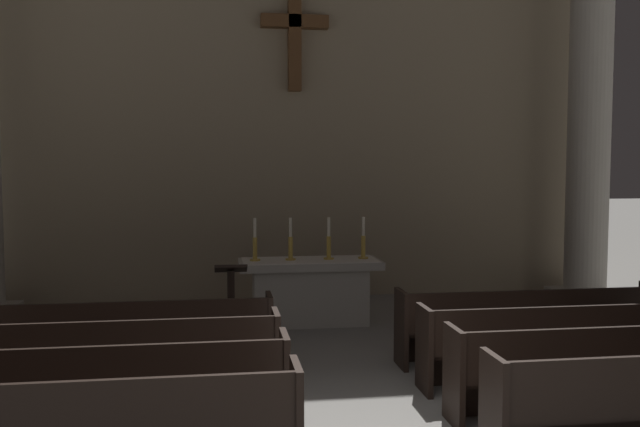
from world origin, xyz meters
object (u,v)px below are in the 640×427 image
Objects in this scene: pew_left_row_2 at (97,393)px; pew_right_row_2 at (617,369)px; candlestick_outer_right at (363,245)px; pew_left_row_3 at (113,362)px; pew_left_row_4 at (125,339)px; altar at (310,290)px; pew_right_row_4 at (530,324)px; lectern at (231,307)px; pew_right_row_3 at (568,344)px; candlestick_outer_left at (255,247)px; candlestick_inner_left at (291,247)px; column_right_third at (590,98)px; candlestick_inner_right at (329,246)px.

pew_left_row_2 and pew_right_row_2 have the same top height.
pew_left_row_3 is at bearing -134.18° from candlestick_outer_right.
pew_left_row_2 and pew_left_row_4 have the same top height.
altar is (-2.48, 4.39, 0.06)m from pew_right_row_2.
lectern reaches higher than pew_right_row_4.
pew_left_row_2 is 1.00× the size of pew_right_row_4.
pew_left_row_3 is at bearing -119.12° from lectern.
candlestick_outer_right reaches higher than pew_right_row_4.
pew_left_row_4 is 4.97m from pew_right_row_4.
pew_right_row_3 is 1.55× the size of altar.
lectern reaches higher than pew_left_row_3.
candlestick_outer_left is (-3.33, 2.47, 0.74)m from pew_right_row_4.
pew_right_row_2 is 5.18× the size of candlestick_inner_left.
pew_left_row_4 and pew_right_row_3 have the same top height.
column_right_third is (7.68, 4.47, 3.18)m from pew_left_row_3.
pew_right_row_2 is at bearing -63.54° from candlestick_inner_right.
candlestick_inner_right is at bearing 57.61° from pew_left_row_2.
candlestick_outer_right is (1.70, 0.00, 0.00)m from candlestick_outer_left.
candlestick_outer_left is at bearing 180.00° from candlestick_inner_right.
lectern is (1.24, 1.27, 0.07)m from pew_left_row_4.
lectern is (-0.39, -1.20, -0.67)m from candlestick_outer_left.
candlestick_inner_right is at bearing 131.45° from pew_right_row_4.
candlestick_inner_left is at bearing 0.00° from candlestick_outer_left.
pew_right_row_2 is at bearing -21.09° from pew_left_row_4.
candlestick_outer_left reaches higher than altar.
pew_right_row_2 is at bearing -57.61° from candlestick_inner_left.
altar reaches higher than pew_right_row_2.
candlestick_outer_left is (-3.33, 4.39, 0.74)m from pew_right_row_2.
candlestick_outer_left is 0.57× the size of lectern.
lectern is (-3.73, 3.19, 0.07)m from pew_right_row_2.
altar is 1.91× the size of lectern.
candlestick_inner_left is 1.00× the size of candlestick_outer_right.
pew_right_row_2 is (4.97, -1.92, 0.00)m from pew_left_row_4.
pew_right_row_4 is at bearing -18.86° from lectern.
pew_right_row_4 is 5.18× the size of candlestick_outer_left.
column_right_third reaches higher than pew_left_row_3.
pew_left_row_4 is at bearing 180.00° from pew_right_row_4.
candlestick_outer_left reaches higher than pew_left_row_2.
pew_left_row_3 is at bearing 180.00° from pew_right_row_3.
candlestick_outer_right reaches higher than pew_left_row_2.
pew_right_row_4 is 5.18× the size of candlestick_inner_left.
pew_left_row_3 is 4.24m from altar.
pew_left_row_2 is 2.95× the size of lectern.
candlestick_outer_left is at bearing 180.00° from candlestick_outer_right.
lectern is (1.24, 2.23, 0.07)m from pew_left_row_3.
candlestick_outer_left is at bearing 64.53° from pew_left_row_3.
pew_left_row_4 is 0.45× the size of column_right_third.
candlestick_inner_right is (2.78, 3.43, 0.74)m from pew_left_row_3.
pew_right_row_4 is 4.22m from candlestick_outer_left.
candlestick_inner_right is (1.15, 0.00, 0.00)m from candlestick_outer_left.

